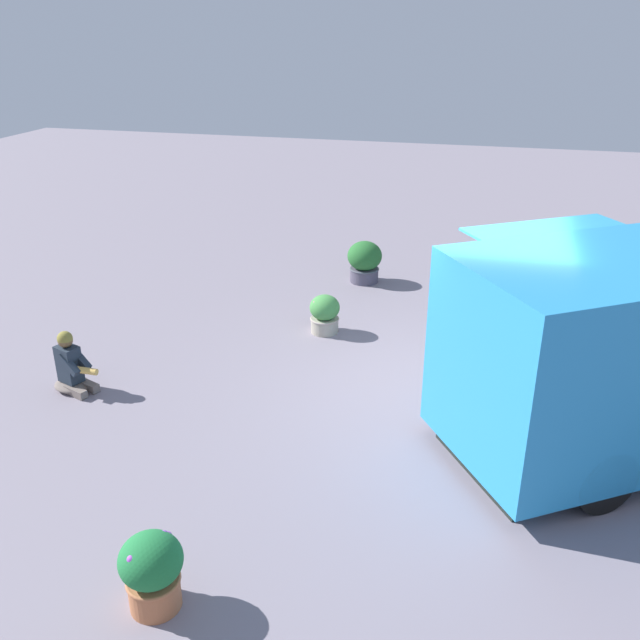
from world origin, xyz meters
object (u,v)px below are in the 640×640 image
at_px(planter_flowering_far, 152,570).
at_px(planter_flowering_near, 364,261).
at_px(planter_flowering_side, 325,314).
at_px(person_customer, 71,368).

bearing_deg(planter_flowering_far, planter_flowering_near, -1.40).
bearing_deg(planter_flowering_side, planter_flowering_far, 179.67).
bearing_deg(planter_flowering_near, planter_flowering_side, 176.05).
distance_m(person_customer, planter_flowering_near, 5.90).
height_order(planter_flowering_near, planter_flowering_side, planter_flowering_near).
relative_size(person_customer, planter_flowering_far, 1.17).
bearing_deg(planter_flowering_far, planter_flowering_side, -0.33).
distance_m(planter_flowering_far, planter_flowering_side, 5.79).
xyz_separation_m(planter_flowering_near, planter_flowering_side, (-2.42, 0.17, -0.10)).
relative_size(person_customer, planter_flowering_near, 1.08).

